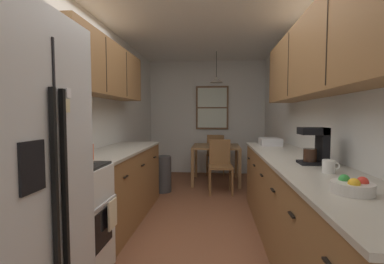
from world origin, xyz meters
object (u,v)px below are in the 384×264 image
fruit_bowl (352,186)px  dish_rack (270,142)px  stove_range (61,223)px  mug_by_coffeemaker (329,166)px  microwave_over_range (42,66)px  dining_chair_near (220,163)px  dining_table (216,151)px  trash_bin (163,174)px  table_serving_bowl (221,144)px  storage_canister (87,151)px  dining_chair_far (216,153)px  coffee_maker (316,145)px

fruit_bowl → dish_rack: dish_rack is taller
stove_range → mug_by_coffeemaker: size_ratio=8.86×
microwave_over_range → dining_chair_near: size_ratio=0.71×
dining_table → trash_bin: dining_table is taller
microwave_over_range → table_serving_bowl: microwave_over_range is taller
trash_bin → storage_canister: storage_canister is taller
dining_table → storage_canister: size_ratio=5.50×
storage_canister → fruit_bowl: 2.16m
mug_by_coffeemaker → fruit_bowl: 0.53m
fruit_bowl → dining_chair_far: bearing=99.5°
dish_rack → table_serving_bowl: dish_rack is taller
dining_chair_near → mug_by_coffeemaker: 2.69m
microwave_over_range → trash_bin: size_ratio=1.04×
trash_bin → dish_rack: bearing=-21.7°
mug_by_coffeemaker → fruit_bowl: size_ratio=0.58×
dining_table → dish_rack: bearing=-61.3°
dish_rack → stove_range: bearing=-136.5°
dining_chair_far → mug_by_coffeemaker: (0.82, -3.85, 0.45)m
dining_chair_far → table_serving_bowl: (0.09, -0.70, 0.26)m
trash_bin → fruit_bowl: bearing=-61.2°
dish_rack → fruit_bowl: bearing=-90.7°
microwave_over_range → dining_chair_far: (1.32, 3.91, -1.20)m
trash_bin → table_serving_bowl: size_ratio=3.46×
microwave_over_range → coffee_maker: microwave_over_range is taller
coffee_maker → fruit_bowl: size_ratio=1.47×
dining_chair_near → dining_chair_far: 1.30m
coffee_maker → dish_rack: size_ratio=0.93×
dining_table → dining_chair_far: bearing=89.9°
mug_by_coffeemaker → dish_rack: bearing=92.0°
table_serving_bowl → trash_bin: bearing=-146.3°
dish_rack → dining_chair_far: bearing=110.4°
fruit_bowl → mug_by_coffeemaker: bearing=80.4°
dining_table → coffee_maker: size_ratio=2.88×
dining_chair_near → table_serving_bowl: size_ratio=5.05×
stove_range → trash_bin: size_ratio=1.79×
mug_by_coffeemaker → dish_rack: (-0.06, 1.81, 0.00)m
mug_by_coffeemaker → fruit_bowl: (-0.09, -0.52, -0.01)m
dish_rack → dining_table: bearing=118.7°
stove_range → dining_table: size_ratio=1.21×
dining_table → coffee_maker: bearing=-73.2°
dining_chair_far → table_serving_bowl: bearing=-82.4°
table_serving_bowl → storage_canister: bearing=-115.5°
dining_table → dining_chair_near: size_ratio=1.01×
fruit_bowl → table_serving_bowl: (-0.64, 3.67, -0.18)m
microwave_over_range → coffee_maker: bearing=10.7°
stove_range → coffee_maker: (2.07, 0.41, 0.59)m
stove_range → coffee_maker: size_ratio=3.48×
dining_table → dish_rack: 1.62m
storage_canister → mug_by_coffeemaker: (2.04, -0.40, -0.04)m
microwave_over_range → dining_chair_far: size_ratio=0.71×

